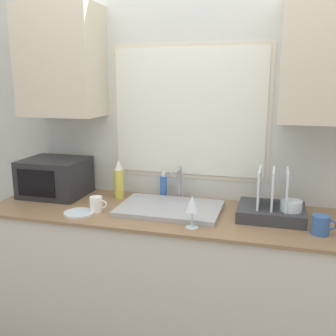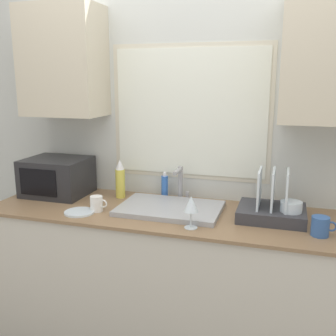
# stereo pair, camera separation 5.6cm
# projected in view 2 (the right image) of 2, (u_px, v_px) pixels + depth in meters

# --- Properties ---
(countertop) EXTENTS (2.35, 0.69, 0.89)m
(countertop) POSITION_uv_depth(u_px,v_px,m) (175.00, 278.00, 2.50)
(countertop) COLOR beige
(countertop) RESTS_ON ground_plane
(wall_back) EXTENTS (6.00, 0.38, 2.60)m
(wall_back) POSITION_uv_depth(u_px,v_px,m) (189.00, 122.00, 2.59)
(wall_back) COLOR silver
(wall_back) RESTS_ON ground_plane
(sink_basin) EXTENTS (0.62, 0.42, 0.03)m
(sink_basin) POSITION_uv_depth(u_px,v_px,m) (170.00, 208.00, 2.42)
(sink_basin) COLOR #9EA0A5
(sink_basin) RESTS_ON countertop
(faucet) EXTENTS (0.08, 0.16, 0.23)m
(faucet) POSITION_uv_depth(u_px,v_px,m) (180.00, 181.00, 2.60)
(faucet) COLOR #99999E
(faucet) RESTS_ON countertop
(microwave) EXTENTS (0.42, 0.36, 0.26)m
(microwave) POSITION_uv_depth(u_px,v_px,m) (57.00, 177.00, 2.74)
(microwave) COLOR #232326
(microwave) RESTS_ON countertop
(dish_rack) EXTENTS (0.38, 0.31, 0.29)m
(dish_rack) POSITION_uv_depth(u_px,v_px,m) (273.00, 209.00, 2.26)
(dish_rack) COLOR #333338
(dish_rack) RESTS_ON countertop
(spray_bottle) EXTENTS (0.06, 0.06, 0.27)m
(spray_bottle) POSITION_uv_depth(u_px,v_px,m) (120.00, 179.00, 2.67)
(spray_bottle) COLOR #D8CC4C
(spray_bottle) RESTS_ON countertop
(soap_bottle) EXTENTS (0.05, 0.05, 0.18)m
(soap_bottle) POSITION_uv_depth(u_px,v_px,m) (165.00, 186.00, 2.67)
(soap_bottle) COLOR blue
(soap_bottle) RESTS_ON countertop
(mug_near_sink) EXTENTS (0.11, 0.08, 0.10)m
(mug_near_sink) POSITION_uv_depth(u_px,v_px,m) (97.00, 204.00, 2.40)
(mug_near_sink) COLOR white
(mug_near_sink) RESTS_ON countertop
(wine_glass) EXTENTS (0.08, 0.08, 0.18)m
(wine_glass) POSITION_uv_depth(u_px,v_px,m) (191.00, 205.00, 2.11)
(wine_glass) COLOR silver
(wine_glass) RESTS_ON countertop
(mug_by_rack) EXTENTS (0.13, 0.09, 0.10)m
(mug_by_rack) POSITION_uv_depth(u_px,v_px,m) (321.00, 226.00, 2.03)
(mug_by_rack) COLOR #335999
(mug_by_rack) RESTS_ON countertop
(small_plate) EXTENTS (0.18, 0.18, 0.01)m
(small_plate) POSITION_uv_depth(u_px,v_px,m) (79.00, 212.00, 2.38)
(small_plate) COLOR silver
(small_plate) RESTS_ON countertop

